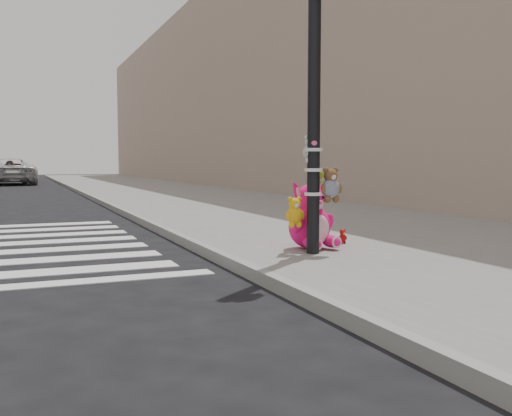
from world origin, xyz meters
name	(u,v)px	position (x,y,z in m)	size (l,w,h in m)	color
ground	(132,324)	(0.00, 0.00, 0.00)	(120.00, 120.00, 0.00)	black
sidewalk_near	(247,207)	(5.00, 10.00, 0.07)	(7.00, 80.00, 0.14)	slate
curb_edge	(120,211)	(1.55, 10.00, 0.07)	(0.12, 80.00, 0.15)	gray
bld_near	(277,83)	(10.50, 20.00, 5.00)	(5.00, 60.00, 10.00)	tan
signal_pole	(315,125)	(2.62, 1.81, 1.75)	(0.70, 0.48, 4.00)	black
pink_bunny	(311,221)	(2.77, 2.17, 0.51)	(0.66, 0.75, 0.91)	#FF157B
red_teddy	(343,236)	(3.40, 2.40, 0.24)	(0.14, 0.10, 0.20)	#AA1211
car_white_near	(9,171)	(-1.24, 31.72, 0.76)	(2.53, 5.48, 1.52)	silver
car_maroon_near	(13,171)	(-1.13, 42.53, 0.61)	(1.71, 4.21, 1.22)	#5B1A1A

